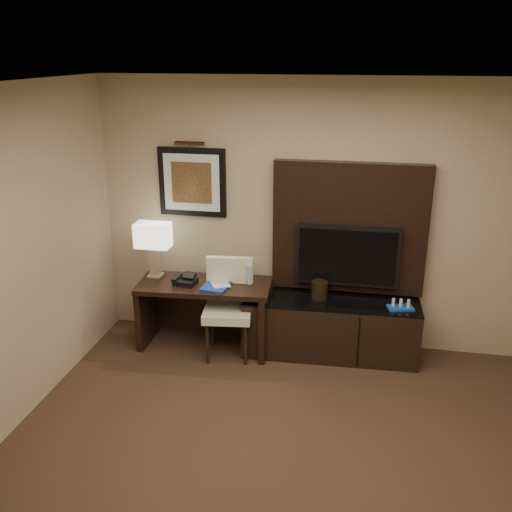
% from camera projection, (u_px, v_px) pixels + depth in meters
% --- Properties ---
extents(floor, '(4.50, 5.00, 0.01)m').
position_uv_depth(floor, '(277.00, 512.00, 3.82)').
color(floor, '#372318').
rests_on(floor, ground).
extents(ceiling, '(4.50, 5.00, 0.01)m').
position_uv_depth(ceiling, '(284.00, 95.00, 2.90)').
color(ceiling, silver).
rests_on(ceiling, wall_back).
extents(wall_back, '(4.50, 0.01, 2.70)m').
position_uv_depth(wall_back, '(319.00, 217.00, 5.66)').
color(wall_back, tan).
rests_on(wall_back, floor).
extents(desk, '(1.36, 0.66, 0.71)m').
position_uv_depth(desk, '(206.00, 315.00, 5.84)').
color(desk, black).
rests_on(desk, floor).
extents(credenza, '(1.74, 0.55, 0.59)m').
position_uv_depth(credenza, '(330.00, 328.00, 5.70)').
color(credenza, black).
rests_on(credenza, floor).
extents(tv_wall_panel, '(1.50, 0.12, 1.30)m').
position_uv_depth(tv_wall_panel, '(349.00, 228.00, 5.58)').
color(tv_wall_panel, black).
rests_on(tv_wall_panel, wall_back).
extents(tv, '(1.00, 0.08, 0.60)m').
position_uv_depth(tv, '(347.00, 256.00, 5.57)').
color(tv, black).
rests_on(tv, tv_wall_panel).
extents(artwork, '(0.70, 0.04, 0.70)m').
position_uv_depth(artwork, '(192.00, 182.00, 5.78)').
color(artwork, black).
rests_on(artwork, wall_back).
extents(picture_light, '(0.04, 0.04, 0.30)m').
position_uv_depth(picture_light, '(190.00, 143.00, 5.61)').
color(picture_light, '#3F2714').
rests_on(picture_light, wall_back).
extents(desk_chair, '(0.53, 0.59, 0.97)m').
position_uv_depth(desk_chair, '(228.00, 311.00, 5.63)').
color(desk_chair, '#EDEBC6').
rests_on(desk_chair, floor).
extents(table_lamp, '(0.32, 0.18, 0.52)m').
position_uv_depth(table_lamp, '(154.00, 252.00, 5.81)').
color(table_lamp, '#9D8162').
rests_on(table_lamp, desk).
extents(desk_phone, '(0.23, 0.21, 0.10)m').
position_uv_depth(desk_phone, '(185.00, 279.00, 5.68)').
color(desk_phone, black).
rests_on(desk_phone, desk).
extents(blue_folder, '(0.28, 0.35, 0.02)m').
position_uv_depth(blue_folder, '(217.00, 286.00, 5.63)').
color(blue_folder, '#163994').
rests_on(blue_folder, desk).
extents(book, '(0.16, 0.10, 0.23)m').
position_uv_depth(book, '(211.00, 275.00, 5.60)').
color(book, beige).
rests_on(book, desk).
extents(water_bottle, '(0.08, 0.08, 0.20)m').
position_uv_depth(water_bottle, '(249.00, 274.00, 5.68)').
color(water_bottle, silver).
rests_on(water_bottle, desk).
extents(ice_bucket, '(0.20, 0.20, 0.18)m').
position_uv_depth(ice_bucket, '(319.00, 290.00, 5.62)').
color(ice_bucket, black).
rests_on(ice_bucket, credenza).
extents(minibar_tray, '(0.27, 0.20, 0.09)m').
position_uv_depth(minibar_tray, '(401.00, 305.00, 5.41)').
color(minibar_tray, '#174997').
rests_on(minibar_tray, credenza).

